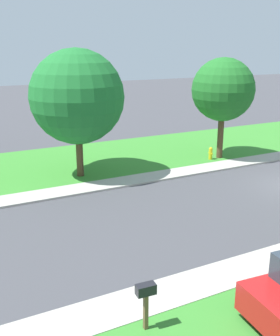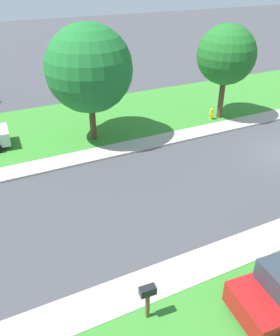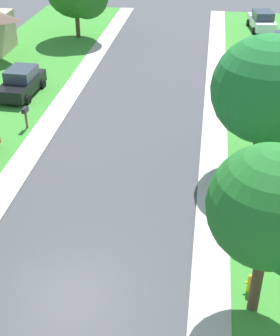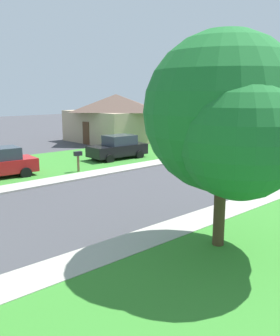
% 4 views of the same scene
% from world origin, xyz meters
% --- Properties ---
extents(ground_plane, '(120.00, 120.00, 0.00)m').
position_xyz_m(ground_plane, '(0.00, 0.00, 0.00)').
color(ground_plane, '#424247').
extents(sidewalk_east, '(1.40, 56.00, 0.10)m').
position_xyz_m(sidewalk_east, '(4.70, 12.00, 0.05)').
color(sidewalk_east, '#ADA89E').
rests_on(sidewalk_east, ground).
extents(sidewalk_west, '(1.40, 56.00, 0.10)m').
position_xyz_m(sidewalk_west, '(-4.70, 12.00, 0.05)').
color(sidewalk_west, '#ADA89E').
rests_on(sidewalk_west, ground).
extents(car_black_near_corner, '(2.17, 4.37, 1.76)m').
position_xyz_m(car_black_near_corner, '(-7.65, 16.48, 0.87)').
color(car_black_near_corner, black).
rests_on(car_black_near_corner, ground).
extents(car_white_far_down_street, '(2.48, 4.51, 1.76)m').
position_xyz_m(car_white_far_down_street, '(8.61, 33.77, 0.87)').
color(car_white_far_down_street, white).
rests_on(car_white_far_down_street, ground).
extents(car_silver_driveway_right, '(2.23, 4.40, 1.76)m').
position_xyz_m(car_silver_driveway_right, '(8.20, 15.81, 0.87)').
color(car_silver_driveway_right, silver).
rests_on(car_silver_driveway_right, ground).
extents(tree_sidewalk_far, '(3.98, 3.71, 6.07)m').
position_xyz_m(tree_sidewalk_far, '(6.31, 0.19, 4.08)').
color(tree_sidewalk_far, '#4C3823').
rests_on(tree_sidewalk_far, ground).
extents(tree_across_left, '(5.14, 4.78, 6.63)m').
position_xyz_m(tree_across_left, '(6.88, 8.95, 4.08)').
color(tree_across_left, '#4C3823').
rests_on(tree_across_left, ground).
extents(fire_hydrant, '(0.38, 0.22, 0.83)m').
position_xyz_m(fire_hydrant, '(6.03, 1.05, 0.44)').
color(fire_hydrant, gold).
rests_on(fire_hydrant, ground).
extents(mailbox, '(0.28, 0.50, 1.31)m').
position_xyz_m(mailbox, '(-5.74, 11.86, 1.01)').
color(mailbox, brown).
rests_on(mailbox, ground).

